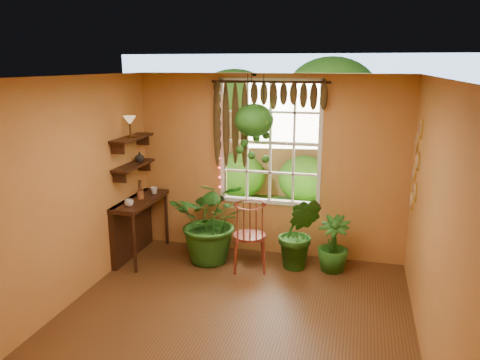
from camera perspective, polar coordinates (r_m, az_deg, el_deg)
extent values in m
plane|color=#563718|center=(5.39, -1.48, -17.67)|extent=(4.50, 4.50, 0.00)
plane|color=white|center=(4.59, -1.69, 12.39)|extent=(4.50, 4.50, 0.00)
plane|color=#C58043|center=(6.94, 3.62, 1.66)|extent=(4.00, 0.00, 4.00)
plane|color=#C58043|center=(5.69, -21.31, -2.04)|extent=(0.00, 4.50, 4.50)
plane|color=#C58043|center=(4.70, 22.67, -5.48)|extent=(0.00, 4.50, 4.50)
cube|color=white|center=(6.90, 3.72, 4.55)|extent=(1.52, 0.10, 1.86)
cube|color=white|center=(6.93, 3.76, 4.59)|extent=(1.38, 0.01, 1.78)
cylinder|color=black|center=(6.70, 3.65, 11.85)|extent=(1.70, 0.04, 0.04)
cube|color=black|center=(7.03, -12.07, -2.50)|extent=(0.40, 1.20, 0.06)
cube|color=black|center=(7.23, -13.04, -5.59)|extent=(0.08, 1.18, 0.90)
cylinder|color=black|center=(6.64, -12.75, -7.55)|extent=(0.05, 0.05, 0.86)
cylinder|color=black|center=(7.57, -8.95, -4.66)|extent=(0.05, 0.05, 0.86)
cube|color=black|center=(6.93, -12.84, 1.76)|extent=(0.25, 0.90, 0.04)
cube|color=black|center=(6.86, -13.02, 5.02)|extent=(0.25, 0.90, 0.04)
cube|color=#2F611B|center=(12.06, 8.13, 0.20)|extent=(14.00, 10.00, 0.04)
cube|color=olive|center=(10.12, 7.10, 2.91)|extent=(12.00, 0.10, 1.80)
plane|color=#93BBF6|center=(13.57, 9.27, 8.42)|extent=(12.00, 0.00, 12.00)
cylinder|color=maroon|center=(6.60, 1.16, -6.83)|extent=(0.57, 0.57, 0.04)
torus|color=maroon|center=(6.24, 1.24, -2.96)|extent=(0.43, 0.15, 0.44)
imported|color=#1B4913|center=(6.79, -3.40, -4.92)|extent=(1.28, 1.16, 1.26)
imported|color=#1B4913|center=(6.62, 7.22, -6.43)|extent=(0.59, 0.48, 1.06)
imported|color=#1B4913|center=(6.67, 11.29, -7.66)|extent=(0.53, 0.53, 0.79)
ellipsoid|color=black|center=(6.56, 1.72, 6.59)|extent=(0.32, 0.32, 0.19)
ellipsoid|color=#1B4913|center=(6.55, 1.73, 7.29)|extent=(0.54, 0.54, 0.46)
imported|color=silver|center=(6.68, -13.38, -2.74)|extent=(0.16, 0.16, 0.10)
imported|color=beige|center=(7.25, -10.42, -1.26)|extent=(0.13, 0.13, 0.10)
cylinder|color=brown|center=(7.01, -12.06, -1.77)|extent=(0.10, 0.10, 0.12)
imported|color=#B2AD99|center=(7.08, -12.14, 2.79)|extent=(0.17, 0.17, 0.15)
cylinder|color=brown|center=(6.79, -13.20, 5.19)|extent=(0.10, 0.10, 0.03)
cylinder|color=brown|center=(6.78, -13.24, 5.99)|extent=(0.02, 0.02, 0.18)
cone|color=slate|center=(6.76, -13.30, 7.08)|extent=(0.18, 0.18, 0.12)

